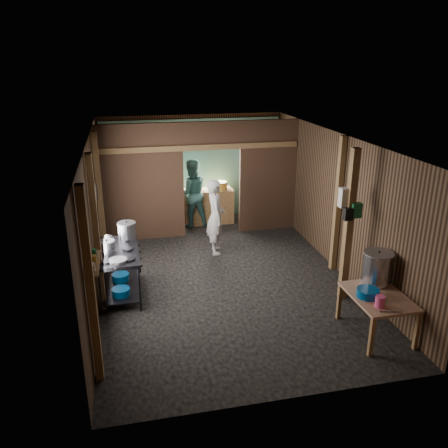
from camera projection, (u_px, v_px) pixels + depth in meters
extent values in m
cube|color=black|center=(222.00, 274.00, 8.83)|extent=(4.50, 7.00, 0.00)
cube|color=#373534|center=(221.00, 138.00, 7.94)|extent=(4.50, 7.00, 0.00)
cube|color=brown|center=(192.00, 167.00, 11.60)|extent=(4.50, 0.00, 2.60)
cube|color=brown|center=(287.00, 306.00, 5.18)|extent=(4.50, 0.00, 2.60)
cube|color=brown|center=(94.00, 219.00, 7.93)|extent=(0.00, 7.00, 2.60)
cube|color=brown|center=(336.00, 202.00, 8.84)|extent=(0.00, 7.00, 2.60)
cube|color=#4A2E1C|center=(142.00, 183.00, 10.13)|extent=(1.85, 0.10, 2.60)
cube|color=#4A2E1C|center=(268.00, 176.00, 10.72)|extent=(1.35, 0.10, 2.60)
cube|color=#4A2E1C|center=(211.00, 135.00, 10.11)|extent=(1.30, 0.10, 0.60)
cube|color=#609F9D|center=(193.00, 170.00, 11.56)|extent=(4.40, 0.06, 2.50)
cube|color=#9D7746|center=(208.00, 206.00, 11.45)|extent=(1.20, 0.50, 0.85)
cylinder|color=beige|center=(202.00, 144.00, 11.35)|extent=(0.20, 0.03, 0.20)
cube|color=#9D7746|center=(90.00, 289.00, 5.56)|extent=(0.10, 0.12, 2.60)
cube|color=#9D7746|center=(96.00, 235.00, 7.21)|extent=(0.10, 0.12, 2.60)
cube|color=#9D7746|center=(100.00, 199.00, 9.04)|extent=(0.10, 0.12, 2.60)
cube|color=#9D7746|center=(338.00, 205.00, 8.64)|extent=(0.10, 0.12, 2.60)
cube|color=#9D7746|center=(349.00, 227.00, 7.57)|extent=(0.12, 0.12, 2.60)
cube|color=#9D7746|center=(201.00, 147.00, 10.10)|extent=(4.40, 0.12, 0.12)
cylinder|color=gray|center=(95.00, 193.00, 8.18)|extent=(0.03, 0.34, 0.34)
cylinder|color=black|center=(97.00, 192.00, 8.59)|extent=(0.03, 0.30, 0.30)
cube|color=#9D7746|center=(94.00, 264.00, 5.99)|extent=(0.14, 0.80, 0.03)
cylinder|color=beige|center=(93.00, 267.00, 5.74)|extent=(0.07, 0.07, 0.10)
cylinder|color=#B4852D|center=(93.00, 259.00, 5.97)|extent=(0.08, 0.08, 0.10)
cylinder|color=#145B33|center=(94.00, 252.00, 6.17)|extent=(0.06, 0.06, 0.10)
cube|color=beige|center=(346.00, 197.00, 7.47)|extent=(0.22, 0.15, 0.32)
cube|color=#145B33|center=(356.00, 210.00, 7.43)|extent=(0.16, 0.12, 0.24)
cube|color=black|center=(348.00, 214.00, 7.40)|extent=(0.14, 0.10, 0.20)
cylinder|color=#ADACB7|center=(108.00, 239.00, 8.17)|extent=(0.22, 0.22, 0.10)
cylinder|color=navy|center=(121.00, 292.00, 7.72)|extent=(0.30, 0.30, 0.12)
cylinder|color=navy|center=(121.00, 277.00, 8.24)|extent=(0.30, 0.30, 0.12)
cylinder|color=navy|center=(368.00, 293.00, 6.71)|extent=(0.39, 0.39, 0.12)
cylinder|color=#ED4E94|center=(380.00, 301.00, 6.44)|extent=(0.15, 0.15, 0.16)
cube|color=#ADACB7|center=(391.00, 312.00, 6.32)|extent=(0.30, 0.12, 0.01)
cylinder|color=#B4852D|center=(220.00, 185.00, 11.34)|extent=(0.33, 0.33, 0.18)
imported|color=silver|center=(216.00, 217.00, 9.58)|extent=(0.42, 0.60, 1.59)
imported|color=#3B716C|center=(191.00, 193.00, 11.08)|extent=(0.86, 0.70, 1.66)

